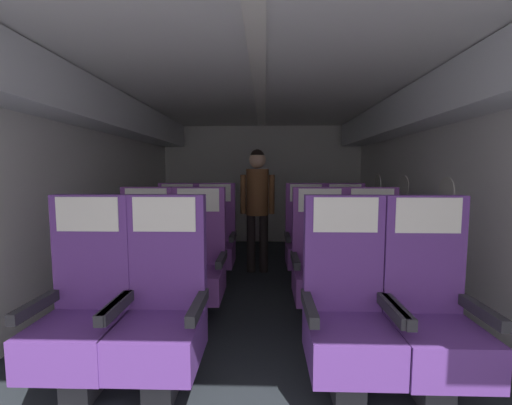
{
  "coord_description": "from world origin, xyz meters",
  "views": [
    {
      "loc": [
        0.06,
        -0.29,
        1.28
      ],
      "look_at": [
        -0.03,
        2.8,
        0.98
      ],
      "focal_mm": 23.11,
      "sensor_mm": 36.0,
      "label": 1
    }
  ],
  "objects_px": {
    "seat_a_right_window": "(347,315)",
    "seat_b_left_aisle": "(197,265)",
    "seat_c_right_aisle": "(346,242)",
    "seat_b_left_window": "(144,265)",
    "seat_b_right_aisle": "(373,266)",
    "flight_attendant": "(257,198)",
    "seat_a_right_aisle": "(431,317)",
    "seat_c_left_aisle": "(214,241)",
    "seat_a_left_aisle": "(162,313)",
    "seat_c_right_window": "(306,242)",
    "seat_b_right_window": "(320,266)",
    "seat_c_left_window": "(176,241)",
    "seat_a_left_window": "(84,313)"
  },
  "relations": [
    {
      "from": "seat_b_left_window",
      "to": "seat_b_right_aisle",
      "type": "distance_m",
      "value": 1.95
    },
    {
      "from": "seat_b_right_window",
      "to": "seat_b_left_aisle",
      "type": "bearing_deg",
      "value": 179.8
    },
    {
      "from": "seat_b_left_window",
      "to": "flight_attendant",
      "type": "distance_m",
      "value": 1.73
    },
    {
      "from": "seat_a_left_aisle",
      "to": "seat_b_right_aisle",
      "type": "relative_size",
      "value": 1.0
    },
    {
      "from": "seat_b_right_window",
      "to": "seat_c_left_window",
      "type": "bearing_deg",
      "value": 146.9
    },
    {
      "from": "seat_b_right_aisle",
      "to": "seat_c_left_aisle",
      "type": "distance_m",
      "value": 1.78
    },
    {
      "from": "seat_c_left_aisle",
      "to": "seat_c_right_aisle",
      "type": "height_order",
      "value": "same"
    },
    {
      "from": "seat_a_left_aisle",
      "to": "seat_a_right_window",
      "type": "height_order",
      "value": "same"
    },
    {
      "from": "seat_b_left_window",
      "to": "seat_c_left_aisle",
      "type": "xyz_separation_m",
      "value": [
        0.45,
        0.97,
        0.0
      ]
    },
    {
      "from": "flight_attendant",
      "to": "seat_b_left_aisle",
      "type": "bearing_deg",
      "value": 58.38
    },
    {
      "from": "seat_b_right_aisle",
      "to": "seat_a_right_window",
      "type": "bearing_deg",
      "value": -115.43
    },
    {
      "from": "seat_c_left_window",
      "to": "seat_c_right_aisle",
      "type": "distance_m",
      "value": 1.94
    },
    {
      "from": "seat_a_right_aisle",
      "to": "seat_b_right_aisle",
      "type": "relative_size",
      "value": 1.0
    },
    {
      "from": "seat_c_right_aisle",
      "to": "seat_a_right_window",
      "type": "bearing_deg",
      "value": -103.39
    },
    {
      "from": "seat_c_left_aisle",
      "to": "seat_c_right_window",
      "type": "distance_m",
      "value": 1.05
    },
    {
      "from": "seat_c_right_aisle",
      "to": "flight_attendant",
      "type": "xyz_separation_m",
      "value": [
        -1.02,
        0.4,
        0.47
      ]
    },
    {
      "from": "seat_b_right_aisle",
      "to": "seat_a_right_aisle",
      "type": "bearing_deg",
      "value": -90.08
    },
    {
      "from": "seat_b_left_aisle",
      "to": "seat_c_right_aisle",
      "type": "bearing_deg",
      "value": 33.14
    },
    {
      "from": "seat_a_left_aisle",
      "to": "flight_attendant",
      "type": "xyz_separation_m",
      "value": [
        0.48,
        2.33,
        0.47
      ]
    },
    {
      "from": "seat_a_right_aisle",
      "to": "seat_b_left_aisle",
      "type": "height_order",
      "value": "same"
    },
    {
      "from": "seat_a_right_aisle",
      "to": "seat_b_right_window",
      "type": "distance_m",
      "value": 1.06
    },
    {
      "from": "seat_a_left_window",
      "to": "seat_c_left_window",
      "type": "height_order",
      "value": "same"
    },
    {
      "from": "seat_b_left_window",
      "to": "seat_c_left_aisle",
      "type": "relative_size",
      "value": 1.0
    },
    {
      "from": "seat_a_right_aisle",
      "to": "seat_b_left_aisle",
      "type": "relative_size",
      "value": 1.0
    },
    {
      "from": "seat_a_right_aisle",
      "to": "flight_attendant",
      "type": "xyz_separation_m",
      "value": [
        -1.01,
        2.34,
        0.47
      ]
    },
    {
      "from": "seat_b_left_aisle",
      "to": "seat_c_right_window",
      "type": "relative_size",
      "value": 1.0
    },
    {
      "from": "seat_a_right_window",
      "to": "seat_b_left_window",
      "type": "bearing_deg",
      "value": 147.56
    },
    {
      "from": "seat_a_right_window",
      "to": "seat_b_right_window",
      "type": "bearing_deg",
      "value": 89.44
    },
    {
      "from": "seat_b_left_aisle",
      "to": "flight_attendant",
      "type": "bearing_deg",
      "value": 70.72
    },
    {
      "from": "seat_b_right_window",
      "to": "seat_c_left_window",
      "type": "distance_m",
      "value": 1.78
    },
    {
      "from": "seat_b_left_window",
      "to": "seat_c_left_aisle",
      "type": "bearing_deg",
      "value": 64.92
    },
    {
      "from": "seat_a_left_aisle",
      "to": "seat_a_right_aisle",
      "type": "relative_size",
      "value": 1.0
    },
    {
      "from": "seat_a_right_window",
      "to": "seat_c_right_aisle",
      "type": "bearing_deg",
      "value": 76.61
    },
    {
      "from": "seat_b_left_aisle",
      "to": "seat_a_right_aisle",
      "type": "bearing_deg",
      "value": -32.83
    },
    {
      "from": "seat_a_right_window",
      "to": "seat_c_right_aisle",
      "type": "xyz_separation_m",
      "value": [
        0.46,
        1.93,
        0.0
      ]
    },
    {
      "from": "seat_a_right_window",
      "to": "seat_c_left_window",
      "type": "distance_m",
      "value": 2.42
    },
    {
      "from": "seat_b_right_aisle",
      "to": "seat_c_left_window",
      "type": "relative_size",
      "value": 1.0
    },
    {
      "from": "seat_c_left_window",
      "to": "flight_attendant",
      "type": "relative_size",
      "value": 0.74
    },
    {
      "from": "seat_a_right_aisle",
      "to": "seat_b_left_aisle",
      "type": "bearing_deg",
      "value": 147.17
    },
    {
      "from": "seat_a_left_aisle",
      "to": "seat_c_left_aisle",
      "type": "distance_m",
      "value": 1.93
    },
    {
      "from": "seat_a_right_window",
      "to": "flight_attendant",
      "type": "xyz_separation_m",
      "value": [
        -0.56,
        2.33,
        0.47
      ]
    },
    {
      "from": "seat_a_right_aisle",
      "to": "seat_c_right_aisle",
      "type": "relative_size",
      "value": 1.0
    },
    {
      "from": "seat_a_right_aisle",
      "to": "seat_c_right_aisle",
      "type": "bearing_deg",
      "value": 89.97
    },
    {
      "from": "seat_b_left_aisle",
      "to": "seat_b_right_window",
      "type": "bearing_deg",
      "value": -0.2
    },
    {
      "from": "seat_a_right_window",
      "to": "seat_a_left_window",
      "type": "bearing_deg",
      "value": -179.52
    },
    {
      "from": "seat_a_left_aisle",
      "to": "seat_c_left_window",
      "type": "xyz_separation_m",
      "value": [
        -0.44,
        1.93,
        0.0
      ]
    },
    {
      "from": "seat_a_right_window",
      "to": "seat_b_left_aisle",
      "type": "xyz_separation_m",
      "value": [
        -1.04,
        0.95,
        0.0
      ]
    },
    {
      "from": "seat_a_right_window",
      "to": "seat_c_right_aisle",
      "type": "height_order",
      "value": "same"
    },
    {
      "from": "seat_c_left_aisle",
      "to": "seat_c_right_window",
      "type": "bearing_deg",
      "value": 0.21
    },
    {
      "from": "seat_a_right_window",
      "to": "flight_attendant",
      "type": "height_order",
      "value": "flight_attendant"
    }
  ]
}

